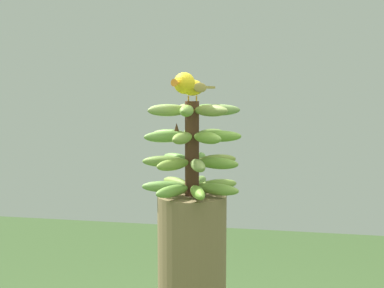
% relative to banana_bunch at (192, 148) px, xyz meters
% --- Properties ---
extents(banana_bunch, '(0.32, 0.33, 0.30)m').
position_rel_banana_bunch_xyz_m(banana_bunch, '(0.00, 0.00, 0.00)').
color(banana_bunch, '#4C2D1E').
rests_on(banana_bunch, banana_tree).
extents(perched_bird, '(0.22, 0.11, 0.09)m').
position_rel_banana_bunch_xyz_m(perched_bird, '(0.04, -0.00, 0.20)').
color(perched_bird, '#C68933').
rests_on(perched_bird, banana_bunch).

